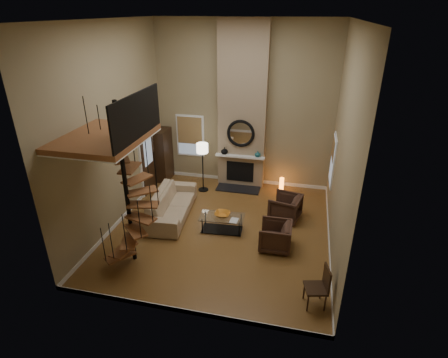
% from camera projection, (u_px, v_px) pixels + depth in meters
% --- Properties ---
extents(ground, '(6.00, 6.50, 0.01)m').
position_uv_depth(ground, '(221.00, 229.00, 10.32)').
color(ground, olive).
rests_on(ground, ground).
extents(back_wall, '(6.00, 0.02, 5.50)m').
position_uv_depth(back_wall, '(243.00, 107.00, 12.00)').
color(back_wall, '#968761').
rests_on(back_wall, ground).
extents(front_wall, '(6.00, 0.02, 5.50)m').
position_uv_depth(front_wall, '(176.00, 196.00, 6.28)').
color(front_wall, '#968761').
rests_on(front_wall, ground).
extents(left_wall, '(0.02, 6.50, 5.50)m').
position_uv_depth(left_wall, '(113.00, 129.00, 9.76)').
color(left_wall, '#968761').
rests_on(left_wall, ground).
extents(right_wall, '(0.02, 6.50, 5.50)m').
position_uv_depth(right_wall, '(343.00, 147.00, 8.52)').
color(right_wall, '#968761').
rests_on(right_wall, ground).
extents(ceiling, '(6.00, 6.50, 0.01)m').
position_uv_depth(ceiling, '(220.00, 19.00, 7.96)').
color(ceiling, silver).
rests_on(ceiling, back_wall).
extents(baseboard_back, '(6.00, 0.02, 0.12)m').
position_uv_depth(baseboard_back, '(242.00, 180.00, 13.14)').
color(baseboard_back, white).
rests_on(baseboard_back, ground).
extents(baseboard_front, '(6.00, 0.02, 0.12)m').
position_uv_depth(baseboard_front, '(184.00, 311.00, 7.44)').
color(baseboard_front, white).
rests_on(baseboard_front, ground).
extents(baseboard_left, '(0.02, 6.50, 0.12)m').
position_uv_depth(baseboard_left, '(125.00, 215.00, 10.91)').
color(baseboard_left, white).
rests_on(baseboard_left, ground).
extents(baseboard_right, '(0.02, 6.50, 0.12)m').
position_uv_depth(baseboard_right, '(329.00, 241.00, 9.68)').
color(baseboard_right, white).
rests_on(baseboard_right, ground).
extents(chimney_breast, '(1.60, 0.38, 5.50)m').
position_uv_depth(chimney_breast, '(242.00, 108.00, 11.83)').
color(chimney_breast, '#917A5E').
rests_on(chimney_breast, ground).
extents(hearth, '(1.50, 0.60, 0.04)m').
position_uv_depth(hearth, '(238.00, 189.00, 12.57)').
color(hearth, black).
rests_on(hearth, ground).
extents(firebox, '(0.95, 0.02, 0.72)m').
position_uv_depth(firebox, '(240.00, 172.00, 12.60)').
color(firebox, black).
rests_on(firebox, chimney_breast).
extents(mantel, '(1.70, 0.18, 0.06)m').
position_uv_depth(mantel, '(240.00, 157.00, 12.27)').
color(mantel, white).
rests_on(mantel, chimney_breast).
extents(mirror_frame, '(0.94, 0.10, 0.94)m').
position_uv_depth(mirror_frame, '(241.00, 134.00, 11.98)').
color(mirror_frame, black).
rests_on(mirror_frame, chimney_breast).
extents(mirror_disc, '(0.80, 0.01, 0.80)m').
position_uv_depth(mirror_disc, '(241.00, 133.00, 11.99)').
color(mirror_disc, white).
rests_on(mirror_disc, chimney_breast).
extents(vase_left, '(0.24, 0.24, 0.25)m').
position_uv_depth(vase_left, '(224.00, 151.00, 12.35)').
color(vase_left, black).
rests_on(vase_left, mantel).
extents(vase_right, '(0.20, 0.20, 0.21)m').
position_uv_depth(vase_right, '(258.00, 154.00, 12.12)').
color(vase_right, '#195259').
rests_on(vase_right, mantel).
extents(window_back, '(1.02, 0.06, 1.52)m').
position_uv_depth(window_back, '(190.00, 135.00, 12.85)').
color(window_back, white).
rests_on(window_back, back_wall).
extents(window_right, '(0.06, 1.02, 1.52)m').
position_uv_depth(window_right, '(333.00, 160.00, 10.77)').
color(window_right, white).
rests_on(window_right, right_wall).
extents(entry_door, '(0.10, 1.05, 2.16)m').
position_uv_depth(entry_door, '(148.00, 162.00, 12.06)').
color(entry_door, white).
rests_on(entry_door, ground).
extents(loft, '(1.70, 2.20, 1.09)m').
position_uv_depth(loft, '(109.00, 136.00, 7.77)').
color(loft, brown).
rests_on(loft, left_wall).
extents(spiral_stair, '(1.47, 1.47, 4.06)m').
position_uv_depth(spiral_stair, '(128.00, 196.00, 8.34)').
color(spiral_stair, black).
rests_on(spiral_stair, ground).
extents(hutch, '(0.39, 0.84, 1.88)m').
position_uv_depth(hutch, '(164.00, 155.00, 12.95)').
color(hutch, '#321D10').
rests_on(hutch, ground).
extents(sofa, '(1.24, 2.65, 0.75)m').
position_uv_depth(sofa, '(172.00, 204.00, 10.83)').
color(sofa, tan).
rests_on(sofa, ground).
extents(armchair_near, '(1.03, 1.01, 0.78)m').
position_uv_depth(armchair_near, '(288.00, 208.00, 10.68)').
color(armchair_near, '#3F271D').
rests_on(armchair_near, ground).
extents(armchair_far, '(0.83, 0.81, 0.75)m').
position_uv_depth(armchair_far, '(278.00, 236.00, 9.36)').
color(armchair_far, '#3F271D').
rests_on(armchair_far, ground).
extents(coffee_table, '(1.28, 0.71, 0.46)m').
position_uv_depth(coffee_table, '(222.00, 222.00, 10.14)').
color(coffee_table, silver).
rests_on(coffee_table, ground).
extents(bowl, '(0.43, 0.43, 0.11)m').
position_uv_depth(bowl, '(222.00, 214.00, 10.09)').
color(bowl, orange).
rests_on(bowl, coffee_table).
extents(book, '(0.24, 0.31, 0.03)m').
position_uv_depth(book, '(233.00, 221.00, 9.86)').
color(book, gray).
rests_on(book, coffee_table).
extents(floor_lamp, '(0.39, 0.39, 1.70)m').
position_uv_depth(floor_lamp, '(202.00, 152.00, 11.93)').
color(floor_lamp, black).
rests_on(floor_lamp, ground).
extents(accent_lamp, '(0.15, 0.15, 0.53)m').
position_uv_depth(accent_lamp, '(281.00, 185.00, 12.32)').
color(accent_lamp, orange).
rests_on(accent_lamp, ground).
extents(side_chair, '(0.54, 0.54, 0.96)m').
position_uv_depth(side_chair, '(320.00, 285.00, 7.47)').
color(side_chair, '#321D10').
rests_on(side_chair, ground).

